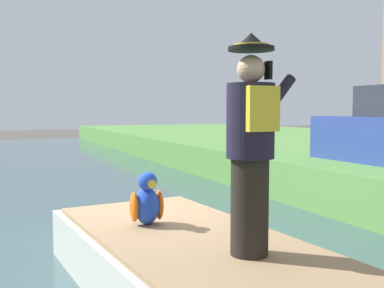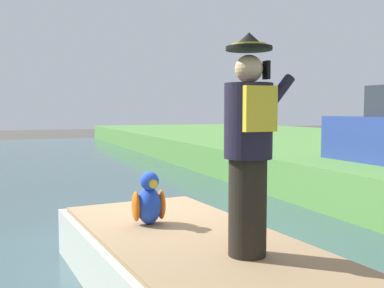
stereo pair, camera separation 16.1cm
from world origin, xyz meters
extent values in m
plane|color=#4C4742|center=(0.00, 0.00, 0.00)|extent=(80.00, 80.00, 0.00)
cube|color=#3D565B|center=(0.00, 0.00, 0.05)|extent=(6.89, 48.00, 0.10)
cube|color=silver|center=(0.00, -1.80, 0.38)|extent=(2.16, 4.34, 0.56)
cube|color=#997A56|center=(0.00, -1.80, 0.69)|extent=(1.99, 3.99, 0.05)
cylinder|color=black|center=(0.21, -2.42, 1.12)|extent=(0.32, 0.32, 0.82)
cylinder|color=black|center=(0.21, -2.42, 1.84)|extent=(0.40, 0.40, 0.62)
cube|color=gold|center=(0.21, -2.61, 1.94)|extent=(0.28, 0.06, 0.36)
sphere|color=#DBA884|center=(0.21, -2.42, 2.27)|extent=(0.23, 0.23, 0.23)
cylinder|color=black|center=(0.21, -2.42, 2.43)|extent=(0.38, 0.38, 0.03)
cone|color=black|center=(0.21, -2.42, 2.50)|extent=(0.26, 0.26, 0.12)
cylinder|color=gold|center=(0.21, -2.42, 2.46)|extent=(0.29, 0.29, 0.02)
cylinder|color=black|center=(0.43, -2.46, 2.02)|extent=(0.38, 0.09, 0.43)
cube|color=black|center=(0.34, -2.48, 2.26)|extent=(0.03, 0.08, 0.15)
ellipsoid|color=blue|center=(-0.27, -1.11, 0.91)|extent=(0.26, 0.32, 0.40)
sphere|color=blue|center=(-0.27, -1.15, 1.18)|extent=(0.20, 0.20, 0.20)
cone|color=yellow|center=(-0.27, -1.25, 1.17)|extent=(0.09, 0.09, 0.09)
ellipsoid|color=orange|center=(-0.41, -1.11, 0.91)|extent=(0.08, 0.20, 0.32)
ellipsoid|color=orange|center=(-0.13, -1.11, 0.91)|extent=(0.08, 0.20, 0.32)
camera|label=1|loc=(-1.75, -5.63, 1.93)|focal=42.09mm
camera|label=2|loc=(-1.61, -5.69, 1.93)|focal=42.09mm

